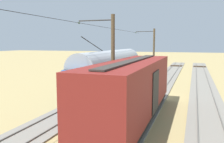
# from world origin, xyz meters

# --- Properties ---
(ground_plane) EXTENTS (220.00, 220.00, 0.00)m
(ground_plane) POSITION_xyz_m (0.00, 0.00, 0.00)
(ground_plane) COLOR #9E8956
(track_streetcar_siding) EXTENTS (2.80, 80.00, 0.18)m
(track_streetcar_siding) POSITION_xyz_m (-4.76, -0.31, 0.05)
(track_streetcar_siding) COLOR slate
(track_streetcar_siding) RESTS_ON ground
(track_adjacent_siding) EXTENTS (2.80, 80.00, 0.18)m
(track_adjacent_siding) POSITION_xyz_m (0.00, -0.31, 0.05)
(track_adjacent_siding) COLOR slate
(track_adjacent_siding) RESTS_ON ground
(track_third_siding) EXTENTS (2.80, 80.00, 0.18)m
(track_third_siding) POSITION_xyz_m (4.76, -0.31, 0.05)
(track_third_siding) COLOR slate
(track_third_siding) RESTS_ON ground
(vintage_streetcar) EXTENTS (2.65, 17.51, 5.44)m
(vintage_streetcar) POSITION_xyz_m (4.76, -1.63, 2.26)
(vintage_streetcar) COLOR #1E4C93
(vintage_streetcar) RESTS_ON ground
(coach_adjacent) EXTENTS (2.96, 13.13, 3.85)m
(coach_adjacent) POSITION_xyz_m (-0.00, 7.37, 2.16)
(coach_adjacent) COLOR maroon
(coach_adjacent) RESTS_ON ground
(catenary_pole_foreground) EXTENTS (2.97, 0.28, 7.16)m
(catenary_pole_foreground) POSITION_xyz_m (2.10, -12.77, 3.75)
(catenary_pole_foreground) COLOR #4C3D28
(catenary_pole_foreground) RESTS_ON ground
(catenary_pole_mid_near) EXTENTS (2.97, 0.28, 7.16)m
(catenary_pole_mid_near) POSITION_xyz_m (2.10, 5.51, 3.75)
(catenary_pole_mid_near) COLOR #4C3D28
(catenary_pole_mid_near) RESTS_ON ground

